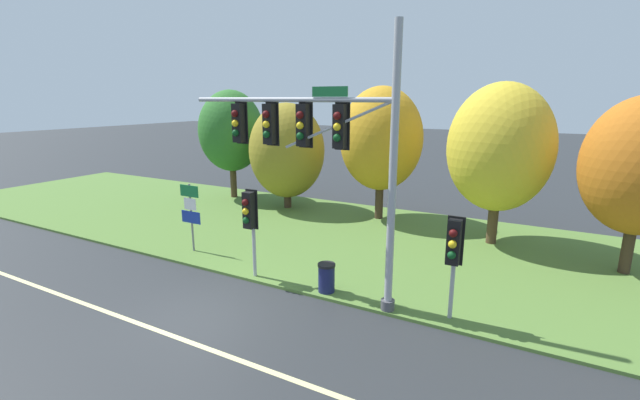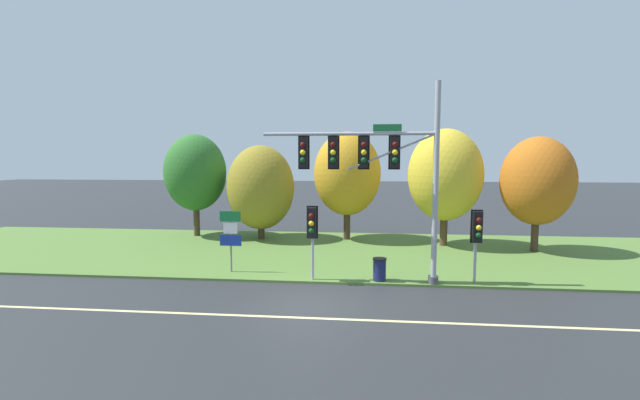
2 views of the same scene
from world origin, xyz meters
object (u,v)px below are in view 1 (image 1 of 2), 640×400
traffic_signal_mast (320,142)px  pedestrian_signal_further_along (454,248)px  pedestrian_signal_near_kerb (250,215)px  route_sign_post (191,209)px  tree_left_of_mast (287,151)px  tree_behind_signpost (381,139)px  tree_nearest_road (231,131)px  trash_bin (326,277)px  tree_mid_verge (500,148)px

traffic_signal_mast → pedestrian_signal_further_along: 4.71m
pedestrian_signal_near_kerb → route_sign_post: (-3.70, 0.98, -0.47)m
tree_left_of_mast → tree_behind_signpost: (5.29, 0.36, 0.84)m
tree_left_of_mast → tree_behind_signpost: bearing=3.9°
pedestrian_signal_further_along → tree_behind_signpost: tree_behind_signpost is taller
tree_behind_signpost → pedestrian_signal_near_kerb: bearing=-96.7°
tree_nearest_road → trash_bin: size_ratio=6.97×
tree_behind_signpost → trash_bin: tree_behind_signpost is taller
traffic_signal_mast → pedestrian_signal_near_kerb: (-2.63, -0.06, -2.52)m
route_sign_post → tree_mid_verge: (10.34, 6.81, 2.29)m
trash_bin → pedestrian_signal_further_along: bearing=0.2°
tree_nearest_road → tree_behind_signpost: (9.67, -0.25, -0.03)m
pedestrian_signal_further_along → tree_left_of_mast: (-10.76, 8.46, 1.06)m
tree_nearest_road → trash_bin: (11.34, -9.09, -3.57)m
traffic_signal_mast → tree_nearest_road: 14.59m
pedestrian_signal_near_kerb → tree_behind_signpost: 9.34m
tree_nearest_road → tree_mid_verge: bearing=-5.9°
route_sign_post → tree_behind_signpost: tree_behind_signpost is taller
tree_behind_signpost → tree_mid_verge: bearing=-13.3°
route_sign_post → pedestrian_signal_near_kerb: bearing=-14.8°
tree_nearest_road → route_sign_post: bearing=-59.7°
pedestrian_signal_further_along → trash_bin: (-3.80, -0.02, -1.64)m
route_sign_post → tree_behind_signpost: (4.77, 8.13, 2.29)m
tree_behind_signpost → tree_nearest_road: bearing=178.5°
pedestrian_signal_near_kerb → tree_mid_verge: size_ratio=0.46×
tree_nearest_road → tree_left_of_mast: (4.38, -0.61, -0.87)m
pedestrian_signal_near_kerb → tree_mid_verge: (6.64, 7.79, 1.81)m
pedestrian_signal_further_along → tree_mid_verge: tree_mid_verge is taller
pedestrian_signal_further_along → tree_left_of_mast: size_ratio=0.51×
tree_nearest_road → pedestrian_signal_near_kerb: bearing=-47.4°
pedestrian_signal_near_kerb → tree_behind_signpost: size_ratio=0.46×
tree_behind_signpost → traffic_signal_mast: bearing=-80.2°
route_sign_post → tree_behind_signpost: bearing=59.6°
pedestrian_signal_near_kerb → tree_behind_signpost: tree_behind_signpost is taller
tree_left_of_mast → tree_behind_signpost: 5.37m
pedestrian_signal_further_along → traffic_signal_mast: bearing=-176.7°
traffic_signal_mast → route_sign_post: traffic_signal_mast is taller
tree_mid_verge → pedestrian_signal_near_kerb: bearing=-130.5°
pedestrian_signal_near_kerb → tree_nearest_road: bearing=132.6°
pedestrian_signal_near_kerb → pedestrian_signal_further_along: size_ratio=1.04×
tree_left_of_mast → route_sign_post: bearing=-86.1°
pedestrian_signal_near_kerb → trash_bin: 3.25m
route_sign_post → trash_bin: 6.59m
route_sign_post → tree_left_of_mast: bearing=93.9°
traffic_signal_mast → trash_bin: traffic_signal_mast is taller
pedestrian_signal_further_along → tree_nearest_road: 17.75m
pedestrian_signal_near_kerb → tree_nearest_road: (-8.60, 9.35, 1.84)m
traffic_signal_mast → tree_behind_signpost: bearing=99.8°
pedestrian_signal_further_along → trash_bin: bearing=-179.8°
route_sign_post → tree_nearest_road: (-4.90, 8.38, 2.31)m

